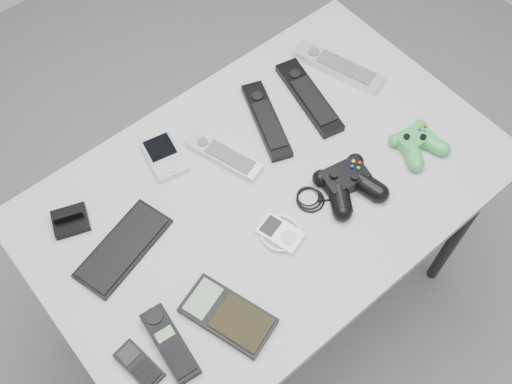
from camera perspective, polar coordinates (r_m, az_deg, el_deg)
floor at (r=2.12m, az=0.41°, el=-7.61°), size 3.50×3.50×0.00m
desk at (r=1.47m, az=1.15°, el=-0.77°), size 1.11×0.72×0.75m
pda_keyboard at (r=1.36m, az=-12.52°, el=-5.19°), size 0.25×0.16×0.01m
dock_bracket at (r=1.41m, az=-17.35°, el=-2.43°), size 0.10×0.09×0.04m
pda at (r=1.46m, az=-8.72°, el=3.39°), size 0.10×0.14×0.02m
remote_silver_a at (r=1.45m, az=-3.13°, el=3.54°), size 0.11×0.21×0.02m
remote_black_a at (r=1.51m, az=1.00°, el=6.89°), size 0.14×0.24×0.02m
remote_black_b at (r=1.56m, az=5.07°, el=9.04°), size 0.12×0.26×0.02m
remote_silver_b at (r=1.64m, az=7.80°, el=11.79°), size 0.13×0.26×0.03m
mobile_phone at (r=1.26m, az=-11.08°, el=-15.86°), size 0.06×0.11×0.02m
cordless_handset at (r=1.26m, az=-8.20°, el=-14.09°), size 0.07×0.17×0.03m
calculator at (r=1.27m, az=-2.70°, el=-11.64°), size 0.15×0.21×0.02m
mp3_player at (r=1.35m, az=2.36°, el=-3.95°), size 0.11×0.12×0.02m
controller_black at (r=1.41m, az=8.76°, el=0.92°), size 0.28×0.20×0.05m
controller_green at (r=1.51m, az=15.11°, el=4.61°), size 0.14×0.14×0.04m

